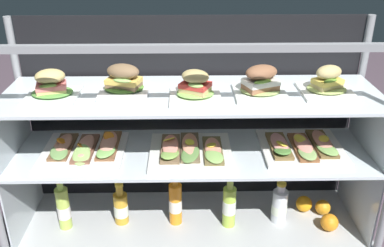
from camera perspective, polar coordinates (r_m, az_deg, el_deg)
The scene contains 23 objects.
ground_plane at distance 2.05m, azimuth 0.00°, elevation -13.83°, with size 6.00×6.00×0.02m, color #4B3D47.
case_base_deck at distance 2.03m, azimuth 0.00°, elevation -13.19°, with size 1.56×0.47×0.04m, color #B8BBBC.
case_frame at distance 1.89m, azimuth -0.09°, elevation 1.15°, with size 1.56×0.47×0.93m.
riser_lower_tier at distance 1.91m, azimuth 0.00°, elevation -8.67°, with size 1.49×0.41×0.35m.
shelf_lower_glass at distance 1.82m, azimuth 0.00°, elevation -3.95°, with size 1.51×0.43×0.01m, color silver.
riser_upper_tier at distance 1.75m, azimuth 0.00°, elevation -0.18°, with size 1.49×0.41×0.25m.
shelf_upper_glass at distance 1.70m, azimuth 0.00°, elevation 3.84°, with size 1.51×0.43×0.01m, color silver.
plated_roll_sandwich_right_of_center at distance 1.73m, azimuth -18.19°, elevation 4.58°, with size 0.20×0.20×0.11m.
plated_roll_sandwich_near_right_corner at distance 1.70m, azimuth -9.06°, elevation 5.40°, with size 0.19×0.19×0.12m.
plated_roll_sandwich_mid_right at distance 1.64m, azimuth 0.44°, elevation 4.70°, with size 0.20×0.20×0.11m.
plated_roll_sandwich_far_left at distance 1.69m, azimuth 9.12°, elevation 5.23°, with size 0.20×0.20×0.12m.
plated_roll_sandwich_near_left_corner at distance 1.77m, azimuth 17.55°, elevation 5.03°, with size 0.20×0.20×0.11m.
open_sandwich_tray_far_left at distance 1.85m, azimuth -14.04°, elevation -3.28°, with size 0.34×0.32×0.06m.
open_sandwich_tray_right_of_center at distance 1.78m, azimuth -0.26°, elevation -3.64°, with size 0.34×0.32×0.07m.
open_sandwich_tray_near_right_corner at distance 1.87m, azimuth 14.43°, elevation -3.00°, with size 0.34×0.32×0.06m.
juice_bottle_front_right_end at distance 2.00m, azimuth -16.73°, elevation -10.72°, with size 0.06×0.06×0.25m.
juice_bottle_near_post at distance 1.99m, azimuth -9.45°, elevation -10.99°, with size 0.06×0.06×0.21m.
juice_bottle_front_fourth at distance 1.95m, azimuth -2.22°, elevation -10.56°, with size 0.06×0.06×0.24m.
juice_bottle_front_second at distance 1.94m, azimuth 4.97°, elevation -10.80°, with size 0.06×0.06×0.25m.
juice_bottle_back_center at distance 2.01m, azimuth 11.56°, elevation -10.63°, with size 0.07×0.07×0.20m.
orange_fruit_beside_bottles at distance 2.13m, azimuth 17.01°, elevation -10.61°, with size 0.07×0.07×0.07m, color orange.
orange_fruit_near_left_post at distance 2.03m, azimuth 17.81°, elevation -12.42°, with size 0.08×0.08×0.08m, color orange.
orange_fruit_rolled_forward at distance 2.12m, azimuth 14.68°, elevation -10.29°, with size 0.08×0.08×0.08m, color orange.
Camera 1 is at (-0.03, -1.58, 1.29)m, focal length 40.08 mm.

